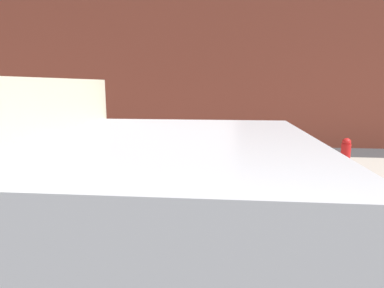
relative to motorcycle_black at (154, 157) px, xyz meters
name	(u,v)px	position (x,y,z in m)	size (l,w,h in m)	color
ground_plane	(171,190)	(0.64, -1.27, -0.40)	(80.00, 80.00, 0.00)	#38383A
sidewalk_slab	(183,168)	(0.64, 0.48, -0.40)	(36.00, 3.50, 0.01)	#B2ADA3
brick_building_wall	(195,72)	(0.64, 3.93, 2.12)	(36.00, 0.50, 5.04)	brown
motorcycle_black	(154,157)	(0.00, 0.00, 0.00)	(2.01, 0.58, 1.03)	black
motorcycle_red	(228,155)	(1.77, 0.31, 0.00)	(2.01, 0.58, 1.03)	black
fire_hydrant	(345,155)	(4.59, 0.52, 0.03)	(0.22, 0.22, 0.84)	red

